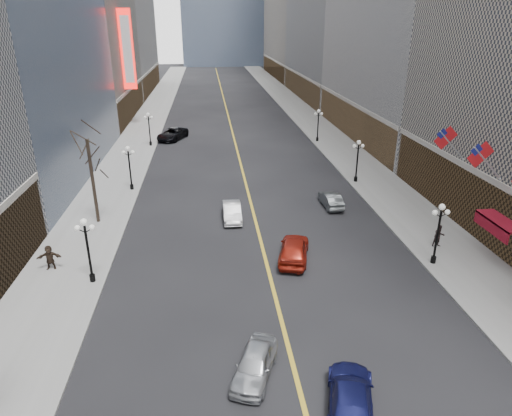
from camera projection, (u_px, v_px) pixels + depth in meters
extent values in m
cube|color=gray|center=(325.00, 135.00, 69.59)|extent=(6.00, 230.00, 0.15)
cube|color=gray|center=(139.00, 139.00, 66.84)|extent=(6.00, 230.00, 0.15)
cube|color=gold|center=(230.00, 124.00, 77.44)|extent=(0.25, 200.00, 0.02)
cube|color=#4C3B33|center=(359.00, 120.00, 67.22)|extent=(2.80, 35.00, 5.00)
cube|color=#4C3B33|center=(306.00, 86.00, 102.18)|extent=(2.80, 39.00, 5.00)
cube|color=#4C3B33|center=(277.00, 68.00, 141.74)|extent=(2.80, 45.00, 5.00)
cube|color=#4C3B33|center=(125.00, 103.00, 81.09)|extent=(2.80, 29.00, 5.00)
cube|color=#4C3B33|center=(147.00, 80.00, 112.37)|extent=(2.80, 37.00, 5.00)
cylinder|color=black|center=(433.00, 260.00, 32.45)|extent=(0.36, 0.36, 0.50)
cylinder|color=black|center=(437.00, 237.00, 31.78)|extent=(0.16, 0.16, 4.00)
sphere|color=white|center=(442.00, 207.00, 30.91)|extent=(0.44, 0.44, 0.44)
sphere|color=white|center=(435.00, 213.00, 31.02)|extent=(0.36, 0.36, 0.36)
sphere|color=white|center=(447.00, 212.00, 31.11)|extent=(0.36, 0.36, 0.36)
cylinder|color=black|center=(356.00, 179.00, 49.01)|extent=(0.36, 0.36, 0.50)
cylinder|color=black|center=(357.00, 163.00, 48.34)|extent=(0.16, 0.16, 4.00)
sphere|color=white|center=(359.00, 142.00, 47.47)|extent=(0.44, 0.44, 0.44)
sphere|color=white|center=(354.00, 146.00, 47.58)|extent=(0.36, 0.36, 0.36)
sphere|color=white|center=(363.00, 146.00, 47.67)|extent=(0.36, 0.36, 0.36)
cylinder|color=black|center=(317.00, 139.00, 65.57)|extent=(0.36, 0.36, 0.50)
cylinder|color=black|center=(318.00, 127.00, 64.90)|extent=(0.16, 0.16, 4.00)
sphere|color=white|center=(319.00, 111.00, 64.03)|extent=(0.44, 0.44, 0.44)
sphere|color=white|center=(315.00, 114.00, 64.14)|extent=(0.36, 0.36, 0.36)
sphere|color=white|center=(322.00, 114.00, 64.23)|extent=(0.36, 0.36, 0.36)
cylinder|color=black|center=(92.00, 278.00, 30.13)|extent=(0.36, 0.36, 0.50)
cylinder|color=black|center=(89.00, 254.00, 29.47)|extent=(0.16, 0.16, 4.00)
sphere|color=white|center=(84.00, 222.00, 28.60)|extent=(0.44, 0.44, 0.44)
sphere|color=white|center=(77.00, 228.00, 28.70)|extent=(0.36, 0.36, 0.36)
sphere|color=white|center=(92.00, 227.00, 28.79)|extent=(0.36, 0.36, 0.36)
cylinder|color=black|center=(132.00, 187.00, 46.69)|extent=(0.36, 0.36, 0.50)
cylinder|color=black|center=(130.00, 171.00, 46.03)|extent=(0.16, 0.16, 4.00)
sphere|color=white|center=(128.00, 148.00, 45.16)|extent=(0.44, 0.44, 0.44)
sphere|color=white|center=(123.00, 152.00, 45.26)|extent=(0.36, 0.36, 0.36)
sphere|color=white|center=(133.00, 152.00, 45.35)|extent=(0.36, 0.36, 0.36)
cylinder|color=black|center=(151.00, 144.00, 63.25)|extent=(0.36, 0.36, 0.50)
cylinder|color=black|center=(150.00, 131.00, 62.59)|extent=(0.16, 0.16, 4.00)
sphere|color=white|center=(148.00, 114.00, 61.72)|extent=(0.44, 0.44, 0.44)
sphere|color=white|center=(145.00, 117.00, 61.82)|extent=(0.36, 0.36, 0.36)
sphere|color=white|center=(152.00, 117.00, 61.91)|extent=(0.36, 0.36, 0.36)
cylinder|color=#B2B2B7|center=(487.00, 163.00, 32.25)|extent=(2.49, 0.12, 2.49)
cube|color=red|center=(480.00, 155.00, 31.94)|extent=(1.94, 0.04, 1.94)
cube|color=navy|center=(477.00, 150.00, 31.77)|extent=(0.88, 0.06, 0.88)
cylinder|color=#B2B2B7|center=(452.00, 146.00, 36.85)|extent=(2.49, 0.12, 2.49)
cube|color=red|center=(446.00, 138.00, 36.54)|extent=(1.94, 0.04, 1.94)
cube|color=navy|center=(442.00, 134.00, 36.37)|extent=(0.88, 0.06, 0.88)
cube|color=maroon|center=(501.00, 221.00, 31.83)|extent=(1.40, 4.00, 0.15)
cube|color=maroon|center=(491.00, 226.00, 31.91)|extent=(0.10, 4.00, 0.90)
cube|color=red|center=(127.00, 50.00, 71.33)|extent=(2.00, 0.50, 12.00)
cube|color=white|center=(127.00, 50.00, 71.33)|extent=(1.40, 0.55, 10.00)
cylinder|color=#2D231C|center=(93.00, 182.00, 37.90)|extent=(0.28, 0.28, 7.20)
imported|color=#B1B4B9|center=(255.00, 364.00, 22.11)|extent=(3.02, 4.49, 1.42)
imported|color=#BCBCBF|center=(232.00, 212.00, 39.78)|extent=(1.52, 4.36, 1.44)
imported|color=black|center=(172.00, 134.00, 66.72)|extent=(4.88, 6.64, 1.68)
imported|color=#161954|center=(351.00, 397.00, 20.16)|extent=(3.30, 5.32, 1.44)
imported|color=maroon|center=(294.00, 249.00, 32.95)|extent=(3.24, 5.38, 1.72)
imported|color=#4E5355|center=(331.00, 200.00, 42.55)|extent=(1.59, 4.15, 1.35)
imported|color=black|center=(439.00, 236.00, 34.56)|extent=(0.86, 0.48, 1.76)
imported|color=black|center=(50.00, 257.00, 31.44)|extent=(1.66, 0.58, 1.76)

